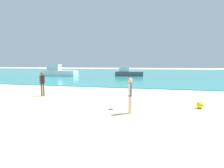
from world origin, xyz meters
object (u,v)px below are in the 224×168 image
Objects in this scene: boat_near at (59,72)px; beach_ball at (200,105)px; person_distant at (42,82)px; frisbee at (111,109)px; person_standing at (130,93)px; boat_far at (128,73)px.

boat_near is 27.38m from beach_ball.
frisbee is at bearing 98.44° from person_distant.
boat_near reaches higher than person_standing.
person_distant is 0.27× the size of boat_near.
boat_near reaches higher than person_distant.
person_standing is 0.95× the size of person_distant.
person_distant is 4.75× the size of beach_ball.
frisbee is 23.97m from boat_far.
person_distant is 9.48m from beach_ball.
frisbee is at bearing -162.58° from beach_ball.
boat_near is 1.23× the size of boat_far.
frisbee is at bearing -108.12° from person_standing.
boat_near is at bearing -119.35° from person_distant.
person_standing is at bearing -151.13° from beach_ball.
boat_far is 14.30× the size of beach_ball.
boat_far is (11.62, 2.70, -0.15)m from boat_near.
frisbee is 0.04× the size of boat_near.
frisbee is 5.92m from person_distant.
boat_far is at bearing -152.13° from person_distant.
frisbee is 0.67× the size of beach_ball.
boat_far is (2.05, 21.27, -0.30)m from person_distant.
boat_far is at bearing 108.06° from beach_ball.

